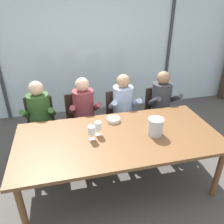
% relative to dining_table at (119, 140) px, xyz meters
% --- Properties ---
extents(ground, '(14.00, 14.00, 0.00)m').
position_rel_dining_table_xyz_m(ground, '(0.00, 1.00, -0.70)').
color(ground, '#4C4742').
extents(window_glass_panel, '(7.65, 0.03, 2.60)m').
position_rel_dining_table_xyz_m(window_glass_panel, '(0.00, 2.32, 0.60)').
color(window_glass_panel, silver).
rests_on(window_glass_panel, ground).
extents(window_mullion_right, '(0.06, 0.06, 2.60)m').
position_rel_dining_table_xyz_m(window_mullion_right, '(1.72, 2.30, 0.60)').
color(window_mullion_right, '#38383D').
rests_on(window_mullion_right, ground).
extents(hillside_vineyard, '(13.65, 2.40, 1.87)m').
position_rel_dining_table_xyz_m(hillside_vineyard, '(0.00, 6.45, 0.23)').
color(hillside_vineyard, '#477A38').
rests_on(hillside_vineyard, ground).
extents(dining_table, '(2.45, 1.16, 0.77)m').
position_rel_dining_table_xyz_m(dining_table, '(0.00, 0.00, 0.00)').
color(dining_table, brown).
rests_on(dining_table, ground).
extents(chair_near_curtain, '(0.46, 0.46, 0.90)m').
position_rel_dining_table_xyz_m(chair_near_curtain, '(-0.99, 1.01, -0.17)').
color(chair_near_curtain, '#332319').
rests_on(chair_near_curtain, ground).
extents(chair_left_of_center, '(0.49, 0.49, 0.90)m').
position_rel_dining_table_xyz_m(chair_left_of_center, '(-0.37, 1.02, -0.17)').
color(chair_left_of_center, '#332319').
rests_on(chair_left_of_center, ground).
extents(chair_center, '(0.50, 0.50, 0.90)m').
position_rel_dining_table_xyz_m(chair_center, '(0.29, 0.98, -0.17)').
color(chair_center, '#332319').
rests_on(chair_center, ground).
extents(chair_right_of_center, '(0.49, 0.49, 0.90)m').
position_rel_dining_table_xyz_m(chair_right_of_center, '(0.97, 0.97, -0.17)').
color(chair_right_of_center, '#332319').
rests_on(chair_right_of_center, ground).
extents(person_olive_shirt, '(0.48, 0.62, 1.22)m').
position_rel_dining_table_xyz_m(person_olive_shirt, '(-0.97, 0.85, -0.00)').
color(person_olive_shirt, '#2D5123').
rests_on(person_olive_shirt, ground).
extents(person_maroon_top, '(0.47, 0.62, 1.22)m').
position_rel_dining_table_xyz_m(person_maroon_top, '(-0.31, 0.85, -0.00)').
color(person_maroon_top, brown).
rests_on(person_maroon_top, ground).
extents(person_pale_blue_shirt, '(0.47, 0.62, 1.22)m').
position_rel_dining_table_xyz_m(person_pale_blue_shirt, '(0.31, 0.85, -0.00)').
color(person_pale_blue_shirt, '#9EB2D1').
rests_on(person_pale_blue_shirt, ground).
extents(person_charcoal_jacket, '(0.48, 0.62, 1.22)m').
position_rel_dining_table_xyz_m(person_charcoal_jacket, '(0.98, 0.85, -0.00)').
color(person_charcoal_jacket, '#38383D').
rests_on(person_charcoal_jacket, ground).
extents(ice_bucket_primary, '(0.19, 0.19, 0.21)m').
position_rel_dining_table_xyz_m(ice_bucket_primary, '(0.44, -0.06, 0.17)').
color(ice_bucket_primary, '#B7B7BC').
rests_on(ice_bucket_primary, dining_table).
extents(tasting_bowl, '(0.18, 0.18, 0.05)m').
position_rel_dining_table_xyz_m(tasting_bowl, '(0.02, 0.36, 0.09)').
color(tasting_bowl, silver).
rests_on(tasting_bowl, dining_table).
extents(wine_glass_by_left_taster, '(0.08, 0.08, 0.17)m').
position_rel_dining_table_xyz_m(wine_glass_by_left_taster, '(-0.33, 0.01, 0.18)').
color(wine_glass_by_left_taster, silver).
rests_on(wine_glass_by_left_taster, dining_table).
extents(wine_glass_near_bucket, '(0.08, 0.08, 0.17)m').
position_rel_dining_table_xyz_m(wine_glass_near_bucket, '(-0.23, 0.09, 0.19)').
color(wine_glass_near_bucket, silver).
rests_on(wine_glass_near_bucket, dining_table).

